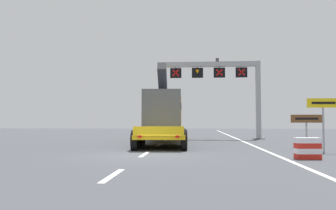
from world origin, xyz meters
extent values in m
plane|color=#424449|center=(0.00, 0.00, 0.00)|extent=(112.00, 112.00, 0.00)
cube|color=silver|center=(0.03, -6.00, 0.01)|extent=(0.20, 2.60, 0.01)
cube|color=silver|center=(0.03, 0.37, 0.01)|extent=(0.20, 2.60, 0.01)
cube|color=silver|center=(0.03, 6.75, 0.01)|extent=(0.20, 2.60, 0.01)
cube|color=silver|center=(0.03, 13.12, 0.01)|extent=(0.20, 2.60, 0.01)
cube|color=silver|center=(0.03, 19.50, 0.01)|extent=(0.20, 2.60, 0.01)
cube|color=silver|center=(0.03, 25.87, 0.01)|extent=(0.20, 2.60, 0.01)
cube|color=silver|center=(0.03, 32.25, 0.01)|extent=(0.20, 2.60, 0.01)
cube|color=silver|center=(0.03, 38.62, 0.01)|extent=(0.20, 2.60, 0.01)
cube|color=silver|center=(6.20, 12.00, 0.01)|extent=(0.20, 63.00, 0.01)
cube|color=#9EA0A5|center=(8.08, 15.13, 3.49)|extent=(0.40, 0.40, 6.98)
cube|color=slate|center=(8.08, 15.13, 0.04)|extent=(0.90, 0.90, 0.08)
cube|color=#9EA0A5|center=(3.67, 15.13, 6.73)|extent=(9.22, 0.44, 0.44)
cube|color=#4C4C51|center=(4.48, 15.13, 7.13)|extent=(0.28, 0.40, 0.28)
cube|color=black|center=(6.62, 15.13, 5.96)|extent=(1.02, 0.24, 0.89)
cube|color=#9EA0A5|center=(6.62, 15.13, 6.46)|extent=(0.08, 0.08, 0.16)
cube|color=red|center=(6.62, 15.00, 5.96)|extent=(0.62, 0.02, 0.62)
cube|color=red|center=(6.62, 15.00, 5.96)|extent=(0.62, 0.02, 0.62)
cube|color=black|center=(4.66, 15.13, 5.96)|extent=(1.02, 0.24, 0.89)
cube|color=#9EA0A5|center=(4.66, 15.13, 6.46)|extent=(0.08, 0.08, 0.16)
cube|color=red|center=(4.66, 15.00, 5.96)|extent=(0.62, 0.02, 0.62)
cube|color=red|center=(4.66, 15.00, 5.96)|extent=(0.62, 0.02, 0.62)
cube|color=black|center=(2.69, 15.13, 5.96)|extent=(1.02, 0.24, 0.89)
cube|color=#9EA0A5|center=(2.69, 15.13, 6.46)|extent=(0.08, 0.08, 0.16)
cone|color=orange|center=(2.69, 15.00, 6.05)|extent=(0.37, 0.37, 0.31)
cube|color=black|center=(0.72, 15.13, 5.96)|extent=(1.02, 0.24, 0.89)
cube|color=#9EA0A5|center=(0.72, 15.13, 6.46)|extent=(0.08, 0.08, 0.16)
cube|color=red|center=(0.72, 15.00, 5.96)|extent=(0.62, 0.02, 0.62)
cube|color=red|center=(0.72, 15.00, 5.96)|extent=(0.62, 0.02, 0.62)
cube|color=yellow|center=(0.29, 7.11, 0.73)|extent=(3.30, 10.52, 0.24)
cube|color=yellow|center=(0.55, 1.84, 1.10)|extent=(2.66, 0.21, 0.44)
cylinder|color=black|center=(-0.84, 2.55, 0.55)|extent=(0.37, 1.11, 1.10)
cylinder|color=black|center=(1.86, 2.69, 0.55)|extent=(0.37, 1.11, 1.10)
cylinder|color=black|center=(-0.89, 3.60, 0.55)|extent=(0.37, 1.11, 1.10)
cylinder|color=black|center=(1.81, 3.73, 0.55)|extent=(0.37, 1.11, 1.10)
cylinder|color=black|center=(-0.94, 4.65, 0.55)|extent=(0.37, 1.11, 1.10)
cylinder|color=black|center=(1.75, 4.78, 0.55)|extent=(0.37, 1.11, 1.10)
cylinder|color=black|center=(-0.99, 5.70, 0.55)|extent=(0.37, 1.11, 1.10)
cylinder|color=black|center=(1.70, 5.83, 0.55)|extent=(0.37, 1.11, 1.10)
cylinder|color=black|center=(-1.04, 6.75, 0.55)|extent=(0.37, 1.11, 1.10)
cylinder|color=black|center=(1.65, 6.88, 0.55)|extent=(0.37, 1.11, 1.10)
cube|color=orange|center=(-0.05, 14.21, 2.10)|extent=(2.73, 3.32, 3.10)
cube|color=black|center=(-0.05, 14.21, 2.80)|extent=(2.76, 3.34, 0.60)
cylinder|color=black|center=(-1.38, 15.02, 0.55)|extent=(0.39, 1.12, 1.10)
cylinder|color=black|center=(1.19, 15.15, 0.55)|extent=(0.39, 1.12, 1.10)
cylinder|color=black|center=(-1.29, 13.03, 0.55)|extent=(0.39, 1.12, 1.10)
cylinder|color=black|center=(1.29, 13.15, 0.55)|extent=(0.39, 1.12, 1.10)
cube|color=#565B66|center=(0.27, 7.51, 2.20)|extent=(2.66, 5.83, 2.70)
cube|color=#2D2D33|center=(0.31, 6.66, 4.15)|extent=(0.70, 2.97, 2.29)
cube|color=red|center=(-0.43, 1.75, 0.80)|extent=(0.20, 0.07, 0.12)
cube|color=red|center=(1.53, 1.85, 0.80)|extent=(0.20, 0.07, 0.12)
cylinder|color=#9EA0A5|center=(8.99, 2.19, 1.38)|extent=(0.10, 0.10, 2.76)
cube|color=yellow|center=(8.99, 2.13, 2.52)|extent=(1.63, 0.06, 0.47)
cube|color=black|center=(8.99, 2.10, 2.52)|extent=(1.17, 0.01, 0.12)
cylinder|color=#9EA0A5|center=(9.06, 5.11, 0.99)|extent=(0.10, 0.10, 1.98)
cube|color=brown|center=(9.06, 5.05, 1.74)|extent=(1.83, 0.06, 0.48)
cube|color=black|center=(9.06, 5.01, 1.74)|extent=(1.32, 0.01, 0.12)
cube|color=red|center=(7.15, -1.06, 0.11)|extent=(1.03, 0.57, 0.23)
cube|color=white|center=(7.15, -1.06, 0.34)|extent=(1.03, 0.57, 0.22)
cube|color=red|center=(7.15, -1.06, 0.56)|extent=(1.03, 0.57, 0.23)
cube|color=white|center=(7.15, -1.06, 0.79)|extent=(1.03, 0.57, 0.23)
camera|label=1|loc=(2.43, -15.97, 1.60)|focal=36.79mm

